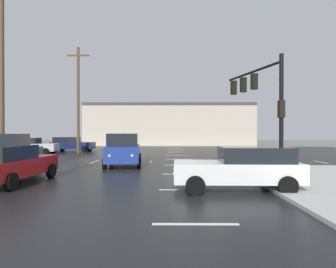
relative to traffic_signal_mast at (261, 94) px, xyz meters
name	(u,v)px	position (x,y,z in m)	size (l,w,h in m)	color
ground_plane	(179,162)	(-4.68, 3.57, -4.35)	(120.00, 120.00, 0.00)	slate
road_asphalt	(179,162)	(-4.68, 3.57, -4.34)	(44.00, 44.00, 0.02)	black
snow_strip_curbside	(268,167)	(0.32, -0.43, -4.18)	(4.00, 1.60, 0.06)	white
lane_markings	(198,164)	(-3.47, 2.19, -4.33)	(36.15, 36.15, 0.01)	silver
traffic_signal_mast	(261,94)	(0.00, 0.00, 0.00)	(1.79, 5.70, 6.09)	black
strip_building_background	(169,125)	(-5.50, 32.17, -0.96)	(27.17, 8.00, 6.78)	#BCB29E
sedan_red	(10,164)	(-11.79, -5.33, -3.50)	(2.23, 4.62, 1.58)	#B21919
suv_blue	(124,149)	(-8.24, 1.35, -3.26)	(2.53, 4.97, 2.03)	navy
sedan_navy	(71,144)	(-16.05, 14.43, -3.50)	(4.56, 2.07, 1.58)	#141E47
sedan_white	(241,167)	(-2.70, -6.49, -3.50)	(4.57, 2.09, 1.58)	white
sedan_silver	(31,146)	(-18.51, 10.32, -3.50)	(4.64, 2.30, 1.58)	#B7BABF
utility_pole_mid	(2,71)	(-14.74, -0.83, 1.22)	(2.20, 0.28, 10.70)	brown
utility_pole_far	(78,98)	(-14.42, 11.69, 1.13)	(2.20, 0.28, 10.53)	brown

